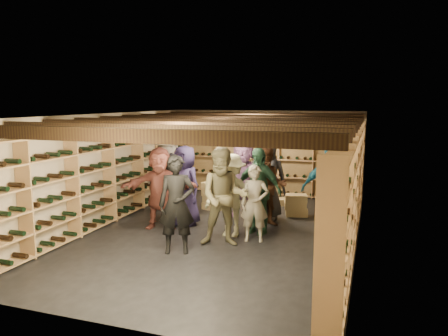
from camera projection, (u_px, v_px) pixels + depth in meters
ground at (218, 232)px, 9.02m from camera, size 8.00×8.00×0.00m
walls at (218, 175)px, 8.83m from camera, size 5.52×8.02×2.40m
ceiling at (218, 115)px, 8.65m from camera, size 5.50×8.00×0.01m
ceiling_joists at (218, 122)px, 8.67m from camera, size 5.40×7.12×0.18m
wine_rack_left at (109, 174)px, 9.68m from camera, size 0.32×7.50×2.15m
wine_rack_right at (349, 189)px, 8.03m from camera, size 0.32×7.50×2.15m
wine_rack_back at (263, 157)px, 12.43m from camera, size 4.70×0.30×2.15m
crate_stack_left at (214, 196)px, 10.80m from camera, size 0.58×0.46×0.68m
crate_stack_right at (296, 205)px, 10.23m from camera, size 0.56×0.44×0.51m
crate_loose at (277, 202)px, 11.33m from camera, size 0.56×0.44×0.17m
person_0 at (172, 186)px, 9.86m from camera, size 0.78×0.55×1.52m
person_1 at (177, 204)px, 7.67m from camera, size 0.75×0.62×1.75m
person_2 at (224, 197)px, 8.06m from camera, size 1.05×0.91×1.84m
person_3 at (231, 195)px, 8.64m from camera, size 1.07×0.62×1.65m
person_4 at (329, 192)px, 8.40m from camera, size 1.16×0.62×1.88m
person_5 at (160, 188)px, 9.18m from camera, size 1.68×1.03×1.73m
person_6 at (185, 186)px, 9.40m from camera, size 0.99×0.82×1.74m
person_7 at (255, 203)px, 8.33m from camera, size 0.60×0.46×1.48m
person_8 at (267, 187)px, 9.34m from camera, size 0.97×0.83×1.72m
person_9 at (169, 172)px, 10.64m from camera, size 1.34×0.92×1.90m
person_10 at (258, 190)px, 8.85m from camera, size 1.10×0.66×1.76m
person_11 at (243, 179)px, 10.05m from camera, size 1.70×0.60×1.81m
person_12 at (266, 178)px, 9.86m from camera, size 0.95×0.64×1.90m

